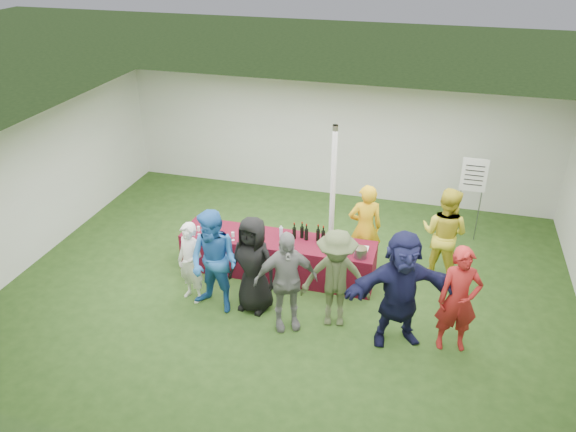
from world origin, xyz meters
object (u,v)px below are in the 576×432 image
(customer_1, at_px, (214,262))
(staff_pourer, at_px, (365,228))
(customer_4, at_px, (336,279))
(serving_table, at_px, (278,256))
(customer_5, at_px, (401,289))
(customer_0, at_px, (191,263))
(dump_bucket, at_px, (360,253))
(customer_2, at_px, (253,265))
(wine_list_sign, at_px, (473,181))
(customer_3, at_px, (286,281))
(staff_back, at_px, (444,234))
(customer_6, at_px, (458,300))

(customer_1, bearing_deg, staff_pourer, 55.44)
(customer_1, bearing_deg, customer_4, 18.50)
(serving_table, distance_m, customer_5, 2.75)
(customer_0, xyz_separation_m, customer_5, (3.54, -0.15, 0.23))
(dump_bucket, bearing_deg, serving_table, 171.97)
(serving_table, distance_m, customer_1, 1.58)
(customer_0, relative_size, customer_4, 0.86)
(customer_2, bearing_deg, customer_0, -167.55)
(dump_bucket, distance_m, wine_list_sign, 3.14)
(customer_1, height_order, customer_3, customer_1)
(staff_back, xyz_separation_m, customer_2, (-3.02, -1.85, -0.04))
(dump_bucket, height_order, customer_3, customer_3)
(customer_3, bearing_deg, customer_4, -5.30)
(customer_1, relative_size, customer_6, 1.04)
(customer_2, xyz_separation_m, customer_3, (0.65, -0.32, 0.01))
(serving_table, relative_size, customer_4, 2.08)
(customer_3, relative_size, customer_4, 1.01)
(customer_0, relative_size, customer_6, 0.84)
(customer_0, bearing_deg, customer_3, 11.91)
(customer_4, distance_m, customer_5, 1.04)
(customer_2, height_order, customer_5, customer_5)
(customer_1, height_order, customer_2, customer_1)
(customer_3, bearing_deg, dump_bucket, 25.26)
(staff_back, distance_m, customer_6, 1.99)
(wine_list_sign, relative_size, staff_back, 1.00)
(serving_table, height_order, staff_pourer, staff_pourer)
(customer_0, distance_m, customer_5, 3.55)
(serving_table, relative_size, staff_back, 2.00)
(dump_bucket, bearing_deg, customer_4, -104.60)
(customer_4, height_order, customer_5, customer_5)
(customer_5, bearing_deg, customer_3, 162.25)
(customer_6, bearing_deg, staff_pourer, 120.28)
(serving_table, height_order, customer_3, customer_3)
(customer_1, bearing_deg, customer_2, 31.91)
(dump_bucket, xyz_separation_m, customer_0, (-2.76, -0.94, -0.10))
(staff_pourer, bearing_deg, customer_2, 28.24)
(customer_0, xyz_separation_m, customer_3, (1.77, -0.28, 0.13))
(staff_pourer, relative_size, customer_5, 0.89)
(staff_back, distance_m, customer_1, 4.16)
(customer_3, bearing_deg, staff_pourer, 39.85)
(customer_1, relative_size, customer_3, 1.05)
(staff_pourer, height_order, customer_1, customer_1)
(wine_list_sign, relative_size, customer_0, 1.21)
(wine_list_sign, distance_m, customer_6, 3.55)
(wine_list_sign, height_order, customer_0, wine_list_sign)
(dump_bucket, distance_m, staff_pourer, 0.84)
(wine_list_sign, bearing_deg, customer_6, -93.08)
(customer_6, bearing_deg, customer_1, 168.85)
(customer_4, bearing_deg, customer_3, -169.94)
(staff_back, height_order, customer_3, staff_back)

